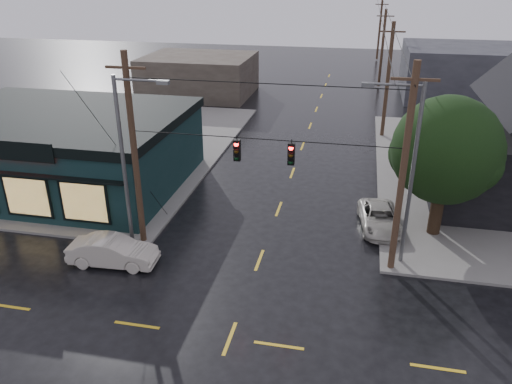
% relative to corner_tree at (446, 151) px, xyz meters
% --- Properties ---
extents(ground_plane, '(160.00, 160.00, 0.00)m').
position_rel_corner_tree_xyz_m(ground_plane, '(-8.93, -10.60, -4.95)').
color(ground_plane, black).
extents(sidewalk_nw, '(28.00, 28.00, 0.15)m').
position_rel_corner_tree_xyz_m(sidewalk_nw, '(-28.93, 9.40, -4.88)').
color(sidewalk_nw, slate).
rests_on(sidewalk_nw, ground).
extents(pizza_shop, '(16.30, 12.34, 4.90)m').
position_rel_corner_tree_xyz_m(pizza_shop, '(-23.93, 2.35, -2.39)').
color(pizza_shop, black).
rests_on(pizza_shop, ground).
extents(corner_tree, '(5.68, 5.68, 7.67)m').
position_rel_corner_tree_xyz_m(corner_tree, '(0.00, 0.00, 0.00)').
color(corner_tree, black).
rests_on(corner_tree, ground).
extents(utility_pole_nw, '(2.00, 0.32, 10.15)m').
position_rel_corner_tree_xyz_m(utility_pole_nw, '(-15.43, -4.10, -4.95)').
color(utility_pole_nw, '#341F17').
rests_on(utility_pole_nw, ground).
extents(utility_pole_ne, '(2.00, 0.32, 10.15)m').
position_rel_corner_tree_xyz_m(utility_pole_ne, '(-2.43, -4.10, -4.95)').
color(utility_pole_ne, '#341F17').
rests_on(utility_pole_ne, ground).
extents(utility_pole_far_a, '(2.00, 0.32, 9.65)m').
position_rel_corner_tree_xyz_m(utility_pole_far_a, '(-2.43, 17.40, -4.95)').
color(utility_pole_far_a, '#341F17').
rests_on(utility_pole_far_a, ground).
extents(utility_pole_far_b, '(2.00, 0.32, 9.15)m').
position_rel_corner_tree_xyz_m(utility_pole_far_b, '(-2.43, 37.40, -4.95)').
color(utility_pole_far_b, '#341F17').
rests_on(utility_pole_far_b, ground).
extents(utility_pole_far_c, '(2.00, 0.32, 9.15)m').
position_rel_corner_tree_xyz_m(utility_pole_far_c, '(-2.43, 57.40, -4.95)').
color(utility_pole_far_c, '#341F17').
rests_on(utility_pole_far_c, ground).
extents(span_signal_assembly, '(13.00, 0.48, 1.23)m').
position_rel_corner_tree_xyz_m(span_signal_assembly, '(-8.84, -4.10, 0.75)').
color(span_signal_assembly, black).
rests_on(span_signal_assembly, ground).
extents(streetlight_nw, '(5.40, 0.30, 9.15)m').
position_rel_corner_tree_xyz_m(streetlight_nw, '(-15.73, -4.80, -4.95)').
color(streetlight_nw, slate).
rests_on(streetlight_nw, ground).
extents(streetlight_ne, '(5.40, 0.30, 9.15)m').
position_rel_corner_tree_xyz_m(streetlight_ne, '(-1.93, -3.40, -4.95)').
color(streetlight_ne, slate).
rests_on(streetlight_ne, ground).
extents(bg_building_west, '(12.00, 10.00, 4.40)m').
position_rel_corner_tree_xyz_m(bg_building_west, '(-22.93, 29.40, -2.75)').
color(bg_building_west, '#39302A').
rests_on(bg_building_west, ground).
extents(bg_building_east, '(14.00, 12.00, 5.60)m').
position_rel_corner_tree_xyz_m(bg_building_east, '(7.07, 34.40, -2.15)').
color(bg_building_east, '#2C2C32').
rests_on(bg_building_east, ground).
extents(sedan_cream, '(4.50, 1.80, 1.46)m').
position_rel_corner_tree_xyz_m(sedan_cream, '(-16.00, -6.44, -4.22)').
color(sedan_cream, beige).
rests_on(sedan_cream, ground).
extents(suv_silver, '(2.65, 4.78, 1.26)m').
position_rel_corner_tree_xyz_m(suv_silver, '(-2.93, 0.14, -4.32)').
color(suv_silver, '#AFACA2').
rests_on(suv_silver, ground).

